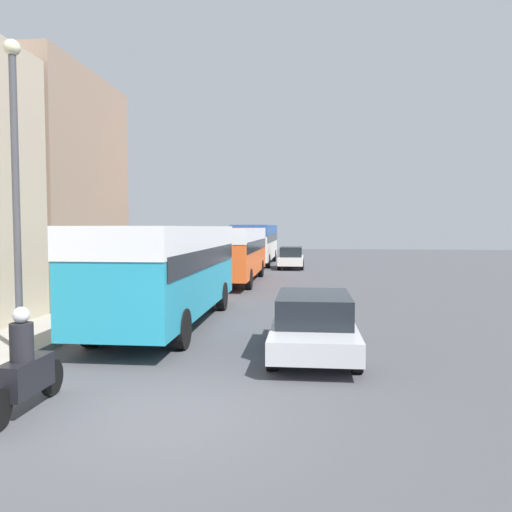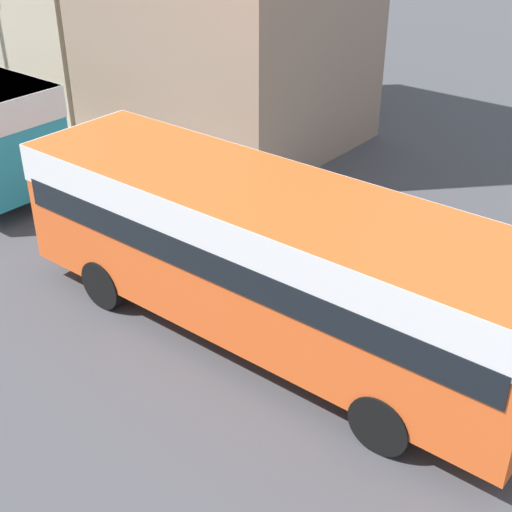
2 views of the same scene
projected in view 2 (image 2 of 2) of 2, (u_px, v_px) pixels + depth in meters
bus_following at (267, 245)px, 12.20m from camera, size 2.65×9.93×2.93m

